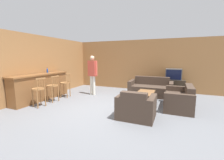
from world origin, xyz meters
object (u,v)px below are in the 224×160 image
tv_unit (173,87)px  bar_chair_near (39,91)px  armchair_near (136,107)px  tv (174,74)px  couch_far (151,89)px  bar_chair_mid (53,87)px  bottle (47,70)px  coffee_table (145,94)px  loveseat_right (179,100)px  bar_chair_far (65,84)px  person_by_window (92,73)px

tv_unit → bar_chair_near: bearing=-137.5°
armchair_near → tv: tv is taller
couch_far → tv: size_ratio=2.62×
bar_chair_near → armchair_near: bearing=5.5°
bar_chair_mid → bottle: bearing=146.3°
coffee_table → loveseat_right: bearing=-8.5°
bar_chair_mid → coffee_table: bar_chair_mid is taller
bar_chair_near → bottle: bottle is taller
bottle → bar_chair_mid: bearing=-33.7°
tv_unit → bar_chair_mid: bearing=-142.6°
bottle → coffee_table: bearing=10.0°
bar_chair_mid → couch_far: bar_chair_mid is taller
couch_far → bottle: (-4.04, -1.92, 0.85)m
couch_far → tv: (0.91, 0.84, 0.61)m
bottle → couch_far: bearing=25.4°
bar_chair_far → tv: 4.94m
couch_far → loveseat_right: couch_far is taller
coffee_table → tv: bearing=65.7°
bar_chair_mid → tv: 5.34m
bottle → person_by_window: bearing=34.0°
armchair_near → tv: bearing=75.6°
bar_chair_mid → bottle: bottle is taller
loveseat_right → tv_unit: 2.23m
armchair_near → tv_unit: 3.67m
armchair_near → person_by_window: bearing=142.9°
person_by_window → tv: bearing=26.6°
couch_far → coffee_table: size_ratio=1.80×
bar_chair_near → bar_chair_far: (-0.00, 1.37, 0.00)m
coffee_table → tv: 2.31m
bottle → tv: bearing=29.1°
bar_chair_mid → bottle: 1.04m
loveseat_right → bar_chair_near: bearing=-159.6°
coffee_table → bottle: (-4.02, -0.71, 0.80)m
bar_chair_far → loveseat_right: bar_chair_far is taller
bar_chair_near → armchair_near: bar_chair_near is taller
bar_chair_mid → tv_unit: size_ratio=0.96×
bar_chair_near → couch_far: bearing=42.5°
bar_chair_near → coffee_table: size_ratio=0.99×
couch_far → armchair_near: size_ratio=1.85×
bar_chair_mid → tv_unit: 5.33m
coffee_table → tv_unit: bearing=65.7°
bar_chair_near → bottle: bearing=122.5°
tv_unit → person_by_window: size_ratio=0.59×
bar_chair_far → loveseat_right: size_ratio=0.70×
couch_far → coffee_table: 1.21m
bar_chair_near → bar_chair_far: same height
tv → tv_unit: bearing=90.0°
couch_far → coffee_table: couch_far is taller
couch_far → bar_chair_mid: bearing=-144.2°
tv_unit → tv: tv is taller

